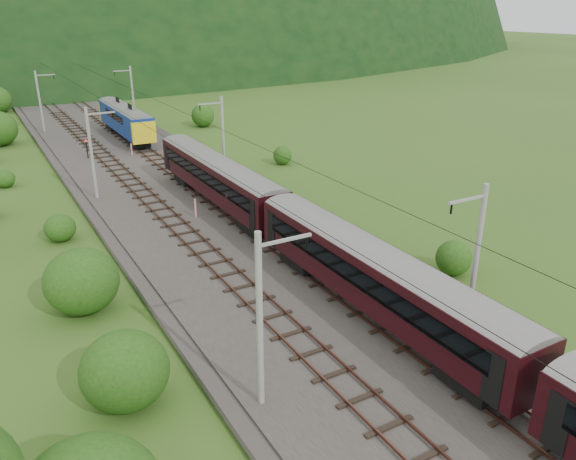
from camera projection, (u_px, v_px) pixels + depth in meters
ground at (375, 365)px, 27.33m from camera, size 600.00×600.00×0.00m
railbed at (276, 281)px, 35.32m from camera, size 14.00×220.00×0.30m
track_left at (242, 287)px, 34.13m from camera, size 2.40×220.00×0.27m
track_right at (309, 270)px, 36.34m from camera, size 2.40×220.00×0.27m
catenary_left at (92, 151)px, 48.57m from camera, size 2.54×192.28×8.00m
catenary_right at (222, 136)px, 54.22m from camera, size 2.54×192.28×8.00m
overhead_wires at (275, 175)px, 32.72m from camera, size 4.83×198.00×0.03m
train at (374, 267)px, 29.94m from camera, size 2.79×112.28×4.84m
hazard_post_near at (195, 208)px, 45.23m from camera, size 0.16×0.16×1.54m
hazard_post_far at (132, 150)px, 63.71m from camera, size 0.15×0.15×1.39m
signal at (87, 147)px, 62.46m from camera, size 0.23×0.23×2.08m
vegetation_left at (9, 231)px, 37.51m from camera, size 12.72×148.37×6.42m
vegetation_right at (515, 263)px, 35.00m from camera, size 6.46×103.90×3.13m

